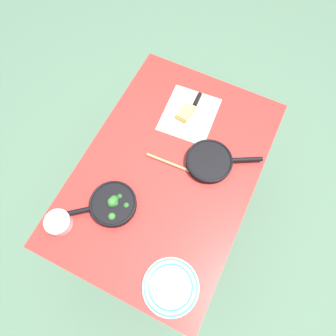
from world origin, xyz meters
The scene contains 10 objects.
ground_plane centered at (0.00, 0.00, 0.00)m, with size 14.00×14.00×0.00m, color #51755B.
dining_table_red centered at (0.00, 0.00, 0.68)m, with size 1.30×0.88×0.76m.
skillet_broccoli centered at (-0.29, 0.16, 0.79)m, with size 0.27×0.31×0.07m.
skillet_eggs centered at (0.13, -0.18, 0.78)m, with size 0.26×0.37×0.04m.
wooden_spoon centered at (0.04, -0.08, 0.77)m, with size 0.04×0.34×0.02m.
parchment_sheet centered at (0.35, 0.04, 0.76)m, with size 0.34×0.30×0.00m.
grater_knife centered at (0.40, 0.03, 0.77)m, with size 0.27×0.04×0.02m.
cheese_block centered at (0.34, 0.06, 0.78)m, with size 0.10×0.07×0.04m.
dinner_plate_stack centered at (-0.50, -0.26, 0.77)m, with size 0.25×0.25×0.03m.
prep_bowl_steel centered at (-0.48, 0.34, 0.79)m, with size 0.12×0.12×0.05m.
Camera 1 is at (-0.52, -0.25, 2.20)m, focal length 32.00 mm.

